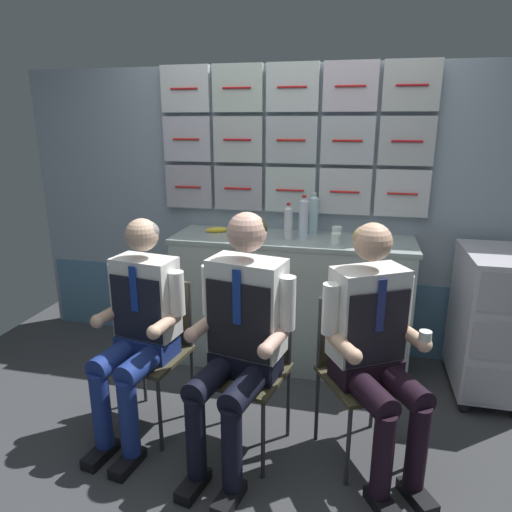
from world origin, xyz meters
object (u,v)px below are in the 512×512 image
Objects in this scene: water_bottle_short at (314,215)px; snack_banana at (217,230)px; folding_chair_left at (157,336)px; folding_chair_right at (253,352)px; folding_chair_by_counter at (356,357)px; paper_cup_blue at (260,230)px; crew_member_by_counter at (375,340)px; crew_member_right at (240,329)px; service_trolley at (490,320)px; crew_member_left at (139,322)px.

snack_banana is (-0.70, -0.11, -0.13)m from water_bottle_short.
folding_chair_right is (0.60, -0.07, 0.00)m from folding_chair_left.
folding_chair_right is at bearing -6.77° from folding_chair_left.
paper_cup_blue is (-0.72, 0.85, 0.47)m from folding_chair_by_counter.
snack_banana is at bearing 137.64° from crew_member_by_counter.
crew_member_right is at bearing -101.82° from folding_chair_right.
service_trolley is 1.95m from snack_banana.
folding_chair_by_counter is 0.24m from crew_member_by_counter.
service_trolley is 1.17m from crew_member_by_counter.
snack_banana reaches higher than service_trolley.
crew_member_left is at bearing -97.25° from snack_banana.
crew_member_right is at bearing -83.07° from paper_cup_blue.
folding_chair_by_counter is (-0.84, -0.73, 0.02)m from service_trolley.
paper_cup_blue is (-0.16, 0.92, 0.47)m from folding_chair_right.
crew_member_right reaches higher than folding_chair_left.
paper_cup_blue reaches higher than folding_chair_by_counter.
water_bottle_short is at bearing 54.22° from crew_member_left.
crew_member_right is at bearing -21.56° from folding_chair_left.
folding_chair_right is at bearing -79.96° from paper_cup_blue.
service_trolley is 1.11m from folding_chair_by_counter.
folding_chair_right is at bearing -173.12° from folding_chair_by_counter.
folding_chair_left is at bearing -117.54° from paper_cup_blue.
crew_member_right is 1.30m from water_bottle_short.
folding_chair_by_counter is (1.16, -0.00, 0.00)m from folding_chair_left.
folding_chair_by_counter is at bearing -49.91° from paper_cup_blue.
water_bottle_short is (0.83, 1.16, 0.41)m from crew_member_left.
crew_member_by_counter is (0.67, 0.08, -0.03)m from crew_member_right.
service_trolley is at bearing -5.04° from snack_banana.
water_bottle_short is 1.77× the size of snack_banana.
paper_cup_blue is 0.47× the size of snack_banana.
water_bottle_short is at bearing 79.20° from folding_chair_right.
folding_chair_by_counter is 10.65× the size of paper_cup_blue.
crew_member_by_counter reaches higher than water_bottle_short.
service_trolley is 1.64m from paper_cup_blue.
crew_member_by_counter is 4.25× the size of water_bottle_short.
crew_member_by_counter is at bearing -42.36° from snack_banana.
service_trolley is at bearing 19.88° from folding_chair_left.
folding_chair_right is 1.17m from snack_banana.
crew_member_right is (0.60, -0.06, 0.05)m from crew_member_left.
paper_cup_blue reaches higher than folding_chair_right.
crew_member_left is 0.95× the size of crew_member_right.
folding_chair_right is at bearing -150.33° from service_trolley.
snack_banana is (-0.50, 0.96, 0.45)m from folding_chair_right.
paper_cup_blue is at bearing 130.09° from folding_chair_by_counter.
water_bottle_short is (-1.19, 0.27, 0.59)m from service_trolley.
crew_member_left is 1.20m from folding_chair_by_counter.
service_trolley reaches higher than folding_chair_right.
crew_member_by_counter is 15.89× the size of paper_cup_blue.
paper_cup_blue is at bearing 128.90° from crew_member_by_counter.
folding_chair_left is at bearing -96.87° from snack_banana.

